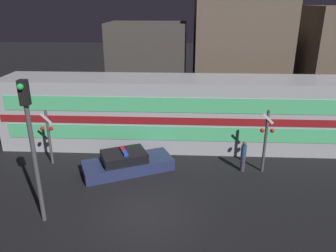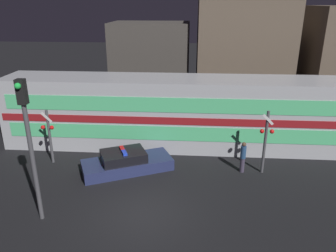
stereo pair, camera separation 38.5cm
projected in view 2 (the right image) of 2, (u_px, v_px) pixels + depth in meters
ground_plane at (143, 214)px, 13.53m from camera, size 120.00×120.00×0.00m
train at (204, 113)px, 19.28m from camera, size 23.48×2.98×4.15m
police_car at (126, 163)px, 16.93m from camera, size 4.88×3.48×1.20m
pedestrian at (243, 157)px, 16.62m from camera, size 0.28×0.28×1.66m
crossing_signal_near at (265, 140)px, 16.19m from camera, size 0.70×0.32×3.32m
crossing_signal_far at (49, 134)px, 17.30m from camera, size 0.70×0.32×2.99m
traffic_light_corner at (29, 137)px, 12.03m from camera, size 0.30×0.46×5.74m
building_left at (151, 64)px, 27.18m from camera, size 6.24×4.36×6.71m
building_center at (241, 54)px, 26.32m from camera, size 7.04×6.57×8.55m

